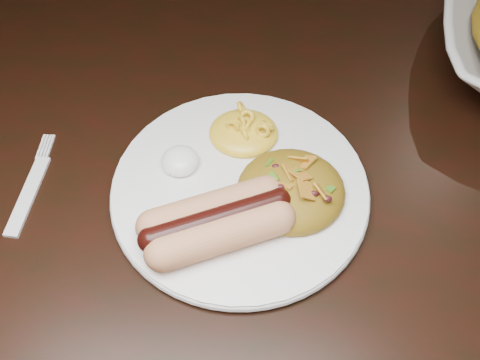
{
  "coord_description": "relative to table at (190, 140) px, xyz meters",
  "views": [
    {
      "loc": [
        0.1,
        -0.48,
        1.23
      ],
      "look_at": [
        0.08,
        -0.15,
        0.77
      ],
      "focal_mm": 42.0,
      "sensor_mm": 36.0,
      "label": 1
    }
  ],
  "objects": [
    {
      "name": "taco_salad",
      "position": [
        0.13,
        -0.15,
        0.12
      ],
      "size": [
        0.11,
        0.1,
        0.05
      ],
      "rotation": [
        0.0,
        0.0,
        -0.22
      ],
      "color": "#B95413",
      "rests_on": "plate"
    },
    {
      "name": "fork",
      "position": [
        -0.14,
        -0.17,
        0.09
      ],
      "size": [
        0.03,
        0.13,
        0.0
      ],
      "primitive_type": "cube",
      "rotation": [
        0.0,
        0.0,
        -0.06
      ],
      "color": "silver",
      "rests_on": "table"
    },
    {
      "name": "floor",
      "position": [
        0.0,
        0.0,
        -0.66
      ],
      "size": [
        4.0,
        4.0,
        0.0
      ],
      "primitive_type": "plane",
      "color": "#312610",
      "rests_on": "ground"
    },
    {
      "name": "table",
      "position": [
        0.0,
        0.0,
        0.0
      ],
      "size": [
        1.6,
        0.9,
        0.75
      ],
      "color": "black",
      "rests_on": "floor"
    },
    {
      "name": "hotdog",
      "position": [
        0.06,
        -0.2,
        0.12
      ],
      "size": [
        0.13,
        0.11,
        0.03
      ],
      "rotation": [
        0.0,
        0.0,
        0.42
      ],
      "color": "tan",
      "rests_on": "plate"
    },
    {
      "name": "plate",
      "position": [
        0.08,
        -0.15,
        0.1
      ],
      "size": [
        0.31,
        0.31,
        0.01
      ],
      "primitive_type": "cylinder",
      "rotation": [
        0.0,
        0.0,
        -0.17
      ],
      "color": "white",
      "rests_on": "table"
    },
    {
      "name": "mac_and_cheese",
      "position": [
        0.08,
        -0.08,
        0.12
      ],
      "size": [
        0.09,
        0.08,
        0.03
      ],
      "primitive_type": "ellipsoid",
      "rotation": [
        0.0,
        0.0,
        0.2
      ],
      "color": "yellow",
      "rests_on": "plate"
    },
    {
      "name": "sour_cream",
      "position": [
        0.01,
        -0.12,
        0.12
      ],
      "size": [
        0.05,
        0.05,
        0.02
      ],
      "primitive_type": "ellipsoid",
      "rotation": [
        0.0,
        0.0,
        -0.38
      ],
      "color": "white",
      "rests_on": "plate"
    }
  ]
}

